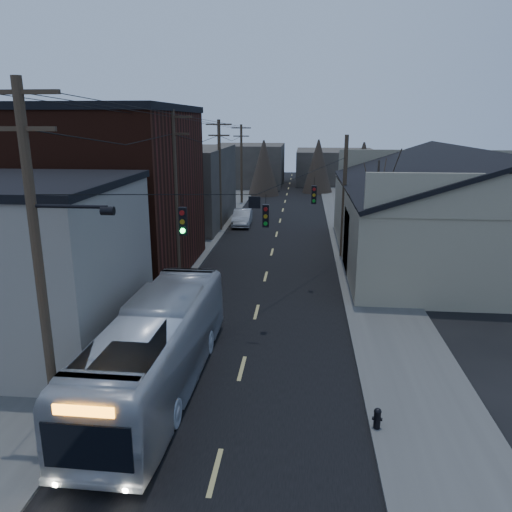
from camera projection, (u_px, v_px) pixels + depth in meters
The scene contains 14 objects.
road_surface at pixel (275, 240), 40.68m from camera, with size 9.00×110.00×0.02m, color black.
sidewalk_left at pixel (197, 237), 41.27m from camera, with size 4.00×110.00×0.12m, color #474744.
sidewalk_right at pixel (356, 241), 40.06m from camera, with size 4.00×110.00×0.12m, color #474744.
building_clapboard at pixel (27, 270), 20.43m from camera, with size 8.00×8.00×7.00m, color gray.
building_brick at pixel (104, 195), 30.69m from camera, with size 10.00×12.00×10.00m, color black.
building_left_far at pixel (178, 186), 46.41m from camera, with size 9.00×14.00×7.00m, color #38332C.
warehouse at pixel (462, 222), 33.96m from camera, with size 16.16×20.60×7.73m.
building_far_left at pixel (249, 165), 74.06m from camera, with size 10.00×12.00×6.00m, color #38332C.
building_far_right at pixel (335, 166), 77.79m from camera, with size 12.00×14.00×5.00m, color #38332C.
bare_tree at pixel (375, 222), 29.53m from camera, with size 0.40×0.40×7.20m, color black.
utility_lines at pixel (225, 188), 34.04m from camera, with size 11.24×45.28×10.50m.
bus at pixel (157, 348), 17.68m from camera, with size 2.68×11.47×3.20m, color #AAAFB6.
parked_car at pixel (242, 218), 46.02m from camera, with size 1.58×4.52×1.49m, color #9EA0A5.
fire_hydrant at pixel (377, 417), 15.49m from camera, with size 0.33×0.24×0.69m.
Camera 1 is at (2.26, -9.57, 9.40)m, focal length 35.00 mm.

